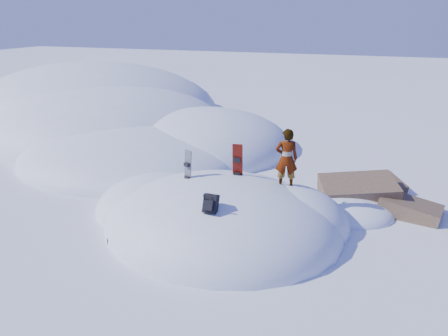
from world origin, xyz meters
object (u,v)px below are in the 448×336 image
(snowboard_red, at_px, (237,169))
(person, at_px, (286,159))
(backpack, at_px, (210,204))
(snowboard_dark, at_px, (188,173))

(snowboard_red, bearing_deg, person, -3.47)
(snowboard_red, xyz_separation_m, backpack, (0.08, -2.38, -0.12))
(backpack, bearing_deg, snowboard_dark, 131.31)
(snowboard_red, bearing_deg, snowboard_dark, -161.52)
(snowboard_red, height_order, backpack, snowboard_red)
(snowboard_red, relative_size, backpack, 2.80)
(snowboard_red, distance_m, snowboard_dark, 1.49)
(snowboard_red, xyz_separation_m, person, (1.42, 0.16, 0.43))
(snowboard_red, bearing_deg, backpack, -98.01)
(backpack, relative_size, person, 0.32)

